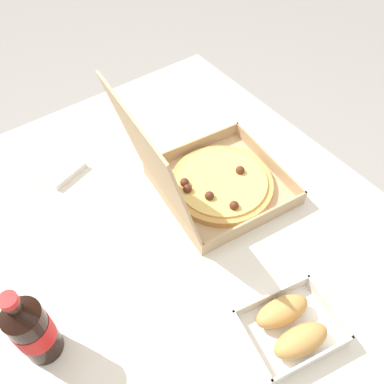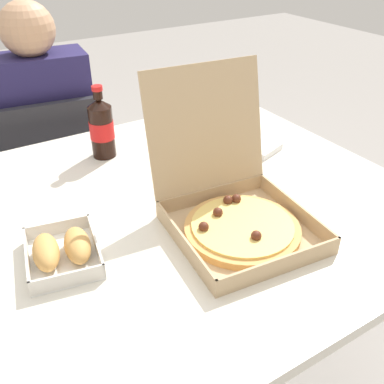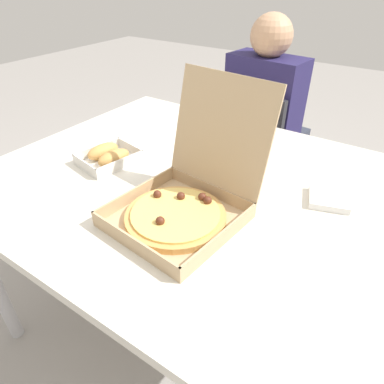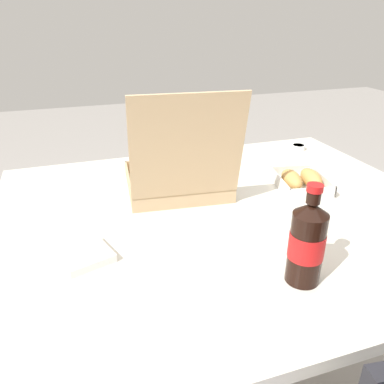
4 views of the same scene
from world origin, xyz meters
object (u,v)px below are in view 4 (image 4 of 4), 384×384
(pizza_box_open, at_px, (178,177))
(bread_side_box, at_px, (301,180))
(cola_bottle, at_px, (307,242))
(napkin_pile, at_px, (85,255))
(dipping_sauce_cup, at_px, (298,147))

(pizza_box_open, height_order, bread_side_box, pizza_box_open)
(pizza_box_open, relative_size, cola_bottle, 1.85)
(napkin_pile, bearing_deg, cola_bottle, 152.62)
(bread_side_box, relative_size, napkin_pile, 1.96)
(pizza_box_open, bearing_deg, bread_side_box, 165.83)
(bread_side_box, xyz_separation_m, dipping_sauce_cup, (-0.21, -0.34, -0.01))
(napkin_pile, relative_size, dipping_sauce_cup, 1.96)
(bread_side_box, bearing_deg, cola_bottle, 57.47)
(bread_side_box, height_order, cola_bottle, cola_bottle)
(napkin_pile, distance_m, dipping_sauce_cup, 1.05)
(pizza_box_open, distance_m, cola_bottle, 0.53)
(napkin_pile, bearing_deg, dipping_sauce_cup, -149.86)
(pizza_box_open, bearing_deg, napkin_pile, 42.86)
(pizza_box_open, height_order, dipping_sauce_cup, pizza_box_open)
(napkin_pile, bearing_deg, pizza_box_open, -137.14)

